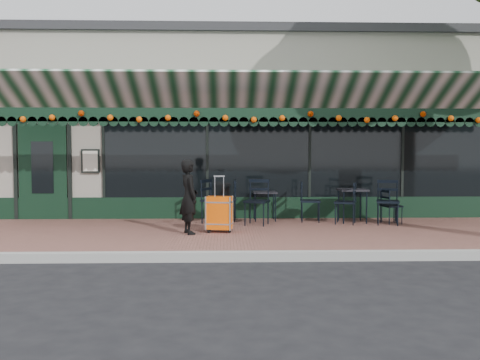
{
  "coord_description": "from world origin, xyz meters",
  "views": [
    {
      "loc": [
        -0.59,
        -7.88,
        1.67
      ],
      "look_at": [
        -0.31,
        1.6,
        1.18
      ],
      "focal_mm": 38.0,
      "sensor_mm": 36.0,
      "label": 1
    }
  ],
  "objects_px": {
    "woman": "(189,197)",
    "suitcase": "(219,214)",
    "chair_a_extra": "(392,206)",
    "cafe_table_a": "(352,192)",
    "chair_a_right": "(388,205)",
    "chair_a_front": "(388,202)",
    "chair_b_front": "(257,202)",
    "cafe_table_b": "(265,194)",
    "chair_b_left": "(226,200)",
    "chair_b_right": "(310,201)",
    "chair_a_left": "(345,203)",
    "chair_solo": "(215,201)"
  },
  "relations": [
    {
      "from": "chair_b_left",
      "to": "chair_solo",
      "type": "xyz_separation_m",
      "value": [
        -0.26,
        -0.38,
        0.02
      ]
    },
    {
      "from": "woman",
      "to": "chair_a_front",
      "type": "relative_size",
      "value": 1.45
    },
    {
      "from": "cafe_table_a",
      "to": "chair_b_left",
      "type": "bearing_deg",
      "value": 173.64
    },
    {
      "from": "suitcase",
      "to": "cafe_table_b",
      "type": "xyz_separation_m",
      "value": [
        1.01,
        1.71,
        0.23
      ]
    },
    {
      "from": "cafe_table_a",
      "to": "chair_b_left",
      "type": "height_order",
      "value": "chair_b_left"
    },
    {
      "from": "chair_a_front",
      "to": "chair_b_left",
      "type": "relative_size",
      "value": 1.03
    },
    {
      "from": "woman",
      "to": "suitcase",
      "type": "bearing_deg",
      "value": -95.27
    },
    {
      "from": "woman",
      "to": "chair_a_front",
      "type": "height_order",
      "value": "woman"
    },
    {
      "from": "suitcase",
      "to": "chair_b_right",
      "type": "distance_m",
      "value": 2.49
    },
    {
      "from": "cafe_table_a",
      "to": "chair_b_left",
      "type": "relative_size",
      "value": 0.79
    },
    {
      "from": "cafe_table_b",
      "to": "chair_a_extra",
      "type": "relative_size",
      "value": 0.88
    },
    {
      "from": "chair_a_left",
      "to": "chair_a_right",
      "type": "distance_m",
      "value": 1.07
    },
    {
      "from": "chair_b_right",
      "to": "chair_a_left",
      "type": "bearing_deg",
      "value": -110.19
    },
    {
      "from": "woman",
      "to": "cafe_table_a",
      "type": "distance_m",
      "value": 3.83
    },
    {
      "from": "chair_b_front",
      "to": "cafe_table_a",
      "type": "bearing_deg",
      "value": 28.22
    },
    {
      "from": "chair_a_extra",
      "to": "chair_b_left",
      "type": "bearing_deg",
      "value": 67.24
    },
    {
      "from": "woman",
      "to": "cafe_table_a",
      "type": "xyz_separation_m",
      "value": [
        3.51,
        1.53,
        -0.04
      ]
    },
    {
      "from": "cafe_table_a",
      "to": "chair_a_extra",
      "type": "xyz_separation_m",
      "value": [
        0.8,
        -0.26,
        -0.29
      ]
    },
    {
      "from": "chair_a_front",
      "to": "chair_b_left",
      "type": "bearing_deg",
      "value": -175.82
    },
    {
      "from": "cafe_table_b",
      "to": "chair_b_front",
      "type": "xyz_separation_m",
      "value": [
        -0.23,
        -0.72,
        -0.1
      ]
    },
    {
      "from": "chair_a_right",
      "to": "cafe_table_b",
      "type": "bearing_deg",
      "value": 105.52
    },
    {
      "from": "cafe_table_b",
      "to": "chair_a_front",
      "type": "relative_size",
      "value": 0.68
    },
    {
      "from": "cafe_table_a",
      "to": "chair_solo",
      "type": "xyz_separation_m",
      "value": [
        -3.05,
        -0.07,
        -0.18
      ]
    },
    {
      "from": "chair_a_right",
      "to": "chair_a_front",
      "type": "relative_size",
      "value": 0.79
    },
    {
      "from": "suitcase",
      "to": "chair_a_extra",
      "type": "relative_size",
      "value": 1.45
    },
    {
      "from": "cafe_table_a",
      "to": "chair_solo",
      "type": "height_order",
      "value": "chair_solo"
    },
    {
      "from": "chair_solo",
      "to": "chair_a_left",
      "type": "bearing_deg",
      "value": -64.8
    },
    {
      "from": "woman",
      "to": "chair_b_front",
      "type": "height_order",
      "value": "woman"
    },
    {
      "from": "cafe_table_a",
      "to": "chair_a_extra",
      "type": "relative_size",
      "value": 0.99
    },
    {
      "from": "cafe_table_b",
      "to": "chair_b_right",
      "type": "distance_m",
      "value": 1.04
    },
    {
      "from": "chair_a_right",
      "to": "chair_a_front",
      "type": "distance_m",
      "value": 0.45
    },
    {
      "from": "chair_b_front",
      "to": "chair_a_right",
      "type": "bearing_deg",
      "value": 25.79
    },
    {
      "from": "woman",
      "to": "chair_solo",
      "type": "height_order",
      "value": "woman"
    },
    {
      "from": "cafe_table_a",
      "to": "suitcase",
      "type": "bearing_deg",
      "value": -155.12
    },
    {
      "from": "chair_a_left",
      "to": "chair_a_front",
      "type": "xyz_separation_m",
      "value": [
        0.88,
        -0.14,
        0.03
      ]
    },
    {
      "from": "suitcase",
      "to": "cafe_table_a",
      "type": "relative_size",
      "value": 1.47
    },
    {
      "from": "woman",
      "to": "suitcase",
      "type": "distance_m",
      "value": 0.69
    },
    {
      "from": "chair_b_right",
      "to": "chair_solo",
      "type": "bearing_deg",
      "value": 101.82
    },
    {
      "from": "suitcase",
      "to": "chair_a_right",
      "type": "distance_m",
      "value": 3.99
    },
    {
      "from": "cafe_table_b",
      "to": "chair_a_left",
      "type": "bearing_deg",
      "value": -19.6
    },
    {
      "from": "cafe_table_a",
      "to": "chair_b_left",
      "type": "distance_m",
      "value": 2.82
    },
    {
      "from": "chair_a_right",
      "to": "cafe_table_a",
      "type": "bearing_deg",
      "value": 113.38
    },
    {
      "from": "suitcase",
      "to": "chair_a_right",
      "type": "xyz_separation_m",
      "value": [
        3.75,
        1.37,
        0.02
      ]
    },
    {
      "from": "chair_b_left",
      "to": "chair_b_right",
      "type": "distance_m",
      "value": 1.89
    },
    {
      "from": "woman",
      "to": "chair_a_left",
      "type": "relative_size",
      "value": 1.54
    },
    {
      "from": "woman",
      "to": "chair_a_left",
      "type": "distance_m",
      "value": 3.53
    },
    {
      "from": "cafe_table_a",
      "to": "chair_b_front",
      "type": "height_order",
      "value": "chair_b_front"
    },
    {
      "from": "suitcase",
      "to": "cafe_table_a",
      "type": "height_order",
      "value": "suitcase"
    },
    {
      "from": "chair_a_left",
      "to": "chair_a_extra",
      "type": "xyz_separation_m",
      "value": [
        1.02,
        0.0,
        -0.08
      ]
    },
    {
      "from": "suitcase",
      "to": "cafe_table_a",
      "type": "distance_m",
      "value": 3.25
    }
  ]
}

